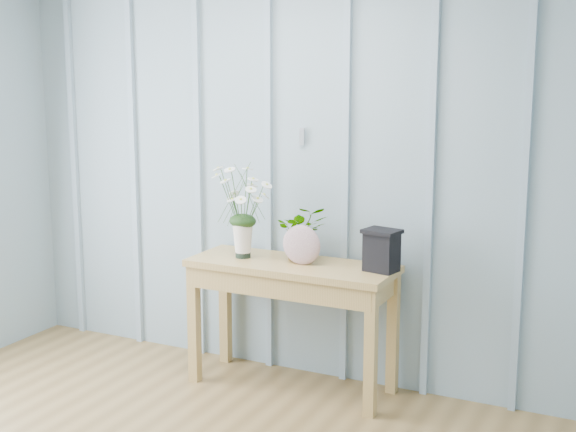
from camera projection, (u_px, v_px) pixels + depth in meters
The scene contains 6 objects.
room_shell at pixel (176, 35), 3.41m from camera, with size 4.00×4.50×2.50m.
sideboard at pixel (292, 282), 4.60m from camera, with size 1.20×0.45×0.75m.
daisy_vase at pixel (242, 198), 4.64m from camera, with size 0.40×0.30×0.56m.
spider_plant at pixel (302, 232), 4.62m from camera, with size 0.29×0.25×0.32m, color #153311.
felt_disc_vessel at pixel (302, 245), 4.51m from camera, with size 0.23×0.06×0.23m, color #85475F.
carved_box at pixel (382, 250), 4.37m from camera, with size 0.22×0.18×0.23m.
Camera 1 is at (1.97, -2.00, 1.87)m, focal length 50.00 mm.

